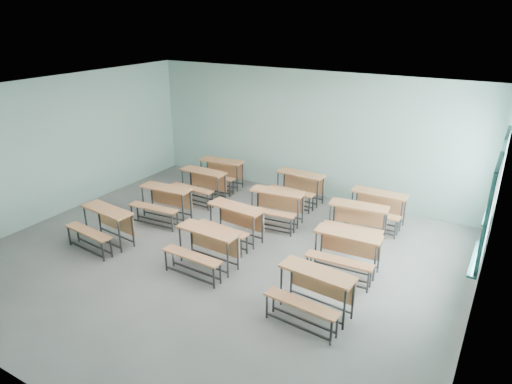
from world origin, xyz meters
TOP-DOWN VIEW (x-y plane):
  - room at (0.08, 0.03)m, footprint 9.04×8.04m
  - desk_unit_r0c0 at (-2.36, -0.75)m, footprint 1.29×0.94m
  - desk_unit_r0c1 at (-0.01, -0.47)m, footprint 1.24×0.86m
  - desk_unit_r0c2 at (2.32, -0.76)m, footprint 1.28×0.91m
  - desk_unit_r1c0 at (-2.12, 0.81)m, footprint 1.28×0.91m
  - desk_unit_r1c1 at (-0.15, 0.71)m, footprint 1.27×0.90m
  - desk_unit_r1c2 at (2.31, 0.72)m, footprint 1.26×0.88m
  - desk_unit_r2c0 at (-2.09, 2.18)m, footprint 1.22×0.83m
  - desk_unit_r2c1 at (0.21, 1.91)m, footprint 1.30×0.94m
  - desk_unit_r2c2 at (2.05, 2.08)m, footprint 1.30×0.95m
  - desk_unit_r3c0 at (-2.17, 3.14)m, footprint 1.29×0.92m
  - desk_unit_r3c1 at (0.12, 3.28)m, footprint 1.25×0.87m
  - desk_unit_r3c2 at (2.21, 2.99)m, footprint 1.22×0.83m

SIDE VIEW (x-z plane):
  - desk_unit_r0c0 at x=-2.36m, z-range 0.13..0.89m
  - desk_unit_r0c1 at x=-0.01m, z-range 0.13..0.89m
  - desk_unit_r0c2 at x=2.32m, z-range 0.13..0.89m
  - desk_unit_r1c0 at x=-2.12m, z-range 0.13..0.89m
  - desk_unit_r1c1 at x=-0.15m, z-range 0.13..0.89m
  - desk_unit_r1c2 at x=2.31m, z-range 0.13..0.89m
  - desk_unit_r2c0 at x=-2.09m, z-range 0.13..0.89m
  - desk_unit_r2c1 at x=0.21m, z-range 0.13..0.89m
  - desk_unit_r2c2 at x=2.05m, z-range 0.13..0.89m
  - desk_unit_r3c0 at x=-2.17m, z-range 0.13..0.89m
  - desk_unit_r3c1 at x=0.12m, z-range 0.13..0.89m
  - desk_unit_r3c2 at x=2.21m, z-range 0.13..0.89m
  - room at x=0.08m, z-range -0.02..3.22m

